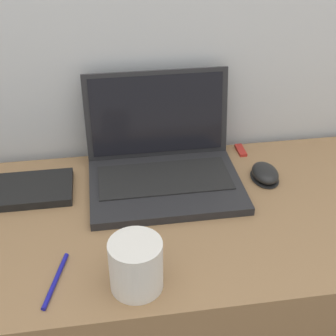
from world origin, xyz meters
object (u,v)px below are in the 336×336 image
Objects in this scene: computer_mouse at (265,174)px; pen at (56,280)px; drink_cup at (136,264)px; laptop at (163,161)px; usb_stick at (241,150)px.

computer_mouse is 0.72× the size of pen.
pen is (-0.15, 0.03, -0.05)m from drink_cup.
drink_cup reaches higher than computer_mouse.
usb_stick is at bearing 22.57° from laptop.
laptop is 2.68× the size of pen.
usb_stick is 0.43× the size of pen.
laptop is at bearing -157.43° from usb_stick.
usb_stick is (-0.02, 0.14, -0.01)m from computer_mouse.
laptop is 0.26m from computer_mouse.
computer_mouse reaches higher than usb_stick.
usb_stick is (0.33, 0.45, -0.05)m from drink_cup.
drink_cup is at bearing -11.65° from pen.
drink_cup is at bearing -138.94° from computer_mouse.
pen is at bearing -139.39° from usb_stick.
pen is (-0.51, -0.28, -0.01)m from computer_mouse.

